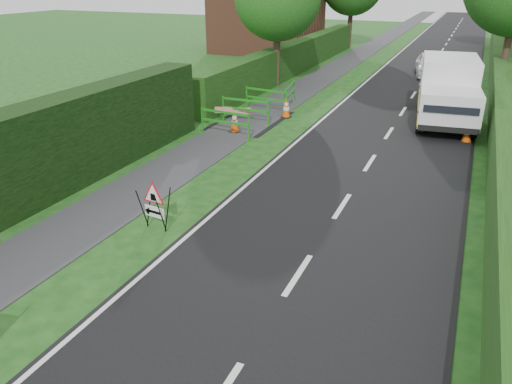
# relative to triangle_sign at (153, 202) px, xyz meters

# --- Properties ---
(ground) EXTENTS (120.00, 120.00, 0.00)m
(ground) POSITION_rel_triangle_sign_xyz_m (1.25, -1.53, -0.71)
(ground) COLOR #144112
(ground) RESTS_ON ground
(road_surface) EXTENTS (6.00, 90.00, 0.02)m
(road_surface) POSITION_rel_triangle_sign_xyz_m (3.75, 33.47, -0.70)
(road_surface) COLOR black
(road_surface) RESTS_ON ground
(footpath) EXTENTS (2.00, 90.00, 0.02)m
(footpath) POSITION_rel_triangle_sign_xyz_m (-1.75, 33.47, -0.70)
(footpath) COLOR #2D2D30
(footpath) RESTS_ON ground
(hedge_west_far) EXTENTS (1.00, 24.00, 1.80)m
(hedge_west_far) POSITION_rel_triangle_sign_xyz_m (-3.75, 20.47, -0.71)
(hedge_west_far) COLOR #14380F
(hedge_west_far) RESTS_ON ground
(hedge_east) EXTENTS (1.20, 50.00, 1.50)m
(hedge_east) POSITION_rel_triangle_sign_xyz_m (7.75, 14.47, -0.71)
(hedge_east) COLOR #14380F
(hedge_east) RESTS_ON ground
(house_west) EXTENTS (7.50, 7.40, 7.88)m
(house_west) POSITION_rel_triangle_sign_xyz_m (-8.75, 28.47, 2.19)
(house_west) COLOR brown
(house_west) RESTS_ON ground
(triangle_sign) EXTENTS (0.77, 0.77, 1.02)m
(triangle_sign) POSITION_rel_triangle_sign_xyz_m (0.00, 0.00, 0.00)
(triangle_sign) COLOR black
(triangle_sign) RESTS_ON ground
(works_van) EXTENTS (2.69, 5.61, 2.47)m
(works_van) POSITION_rel_triangle_sign_xyz_m (5.49, 12.46, 0.60)
(works_van) COLOR silver
(works_van) RESTS_ON ground
(traffic_cone_0) EXTENTS (0.38, 0.38, 0.79)m
(traffic_cone_0) POSITION_rel_triangle_sign_xyz_m (6.45, 10.01, -0.32)
(traffic_cone_0) COLOR black
(traffic_cone_0) RESTS_ON ground
(traffic_cone_1) EXTENTS (0.38, 0.38, 0.79)m
(traffic_cone_1) POSITION_rel_triangle_sign_xyz_m (5.88, 11.40, -0.32)
(traffic_cone_1) COLOR black
(traffic_cone_1) RESTS_ON ground
(traffic_cone_2) EXTENTS (0.38, 0.38, 0.79)m
(traffic_cone_2) POSITION_rel_triangle_sign_xyz_m (6.07, 14.69, -0.32)
(traffic_cone_2) COLOR black
(traffic_cone_2) RESTS_ON ground
(traffic_cone_3) EXTENTS (0.38, 0.38, 0.79)m
(traffic_cone_3) POSITION_rel_triangle_sign_xyz_m (-1.68, 7.82, -0.32)
(traffic_cone_3) COLOR black
(traffic_cone_3) RESTS_ON ground
(traffic_cone_4) EXTENTS (0.38, 0.38, 0.79)m
(traffic_cone_4) POSITION_rel_triangle_sign_xyz_m (-0.62, 10.59, -0.32)
(traffic_cone_4) COLOR black
(traffic_cone_4) RESTS_ON ground
(ped_barrier_0) EXTENTS (2.08, 0.52, 1.00)m
(ped_barrier_0) POSITION_rel_triangle_sign_xyz_m (-1.74, 7.15, -0.08)
(ped_barrier_0) COLOR #198017
(ped_barrier_0) RESTS_ON ground
(ped_barrier_1) EXTENTS (2.07, 0.39, 1.00)m
(ped_barrier_1) POSITION_rel_triangle_sign_xyz_m (-1.84, 9.15, -0.08)
(ped_barrier_1) COLOR #198017
(ped_barrier_1) RESTS_ON ground
(ped_barrier_2) EXTENTS (2.09, 0.65, 1.00)m
(ped_barrier_2) POSITION_rel_triangle_sign_xyz_m (-1.78, 11.18, -0.08)
(ped_barrier_2) COLOR #198017
(ped_barrier_2) RESTS_ON ground
(ped_barrier_3) EXTENTS (0.65, 2.09, 1.00)m
(ped_barrier_3) POSITION_rel_triangle_sign_xyz_m (-1.09, 12.30, -0.08)
(ped_barrier_3) COLOR #198017
(ped_barrier_3) RESTS_ON ground
(redwhite_plank) EXTENTS (1.45, 0.46, 0.25)m
(redwhite_plank) POSITION_rel_triangle_sign_xyz_m (-2.39, 9.16, -0.71)
(redwhite_plank) COLOR red
(redwhite_plank) RESTS_ON ground
(hatchback_car) EXTENTS (2.18, 4.14, 1.34)m
(hatchback_car) POSITION_rel_triangle_sign_xyz_m (3.89, 22.61, -0.04)
(hatchback_car) COLOR silver
(hatchback_car) RESTS_ON ground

